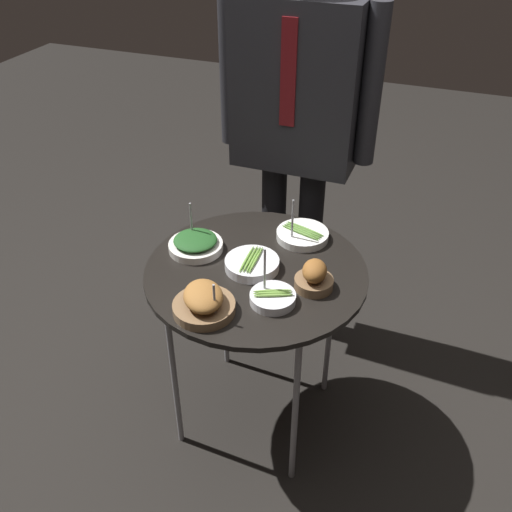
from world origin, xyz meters
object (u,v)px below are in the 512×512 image
at_px(bowl_roast_front_center, 204,302).
at_px(bowl_roast_mid_left, 314,277).
at_px(bowl_asparagus_front_right, 251,265).
at_px(bowl_asparagus_mid_right, 273,297).
at_px(bowl_asparagus_back_left, 302,235).
at_px(serving_cart, 256,281).
at_px(bowl_spinach_center, 196,244).
at_px(waiter_figure, 297,106).

relative_size(bowl_roast_front_center, bowl_roast_mid_left, 1.56).
bearing_deg(bowl_roast_front_center, bowl_asparagus_front_right, 77.63).
xyz_separation_m(bowl_asparagus_front_right, bowl_asparagus_mid_right, (0.11, -0.13, -0.00)).
height_order(bowl_asparagus_mid_right, bowl_roast_mid_left, bowl_asparagus_mid_right).
xyz_separation_m(bowl_roast_front_center, bowl_roast_mid_left, (0.26, 0.22, 0.00)).
relative_size(bowl_asparagus_front_right, bowl_asparagus_back_left, 0.97).
relative_size(serving_cart, bowl_asparagus_mid_right, 4.23).
height_order(bowl_spinach_center, bowl_asparagus_back_left, bowl_asparagus_back_left).
bearing_deg(bowl_asparagus_back_left, bowl_spinach_center, -148.40).
relative_size(bowl_asparagus_back_left, waiter_figure, 0.11).
bearing_deg(waiter_figure, bowl_roast_front_center, -90.74).
relative_size(bowl_roast_front_center, waiter_figure, 0.11).
xyz_separation_m(bowl_spinach_center, bowl_asparagus_mid_right, (0.32, -0.16, -0.01)).
height_order(bowl_roast_mid_left, waiter_figure, waiter_figure).
height_order(bowl_spinach_center, waiter_figure, waiter_figure).
height_order(bowl_spinach_center, bowl_roast_front_center, bowl_spinach_center).
bearing_deg(serving_cart, bowl_roast_mid_left, -6.97).
height_order(bowl_asparagus_front_right, waiter_figure, waiter_figure).
bearing_deg(bowl_roast_front_center, bowl_asparagus_mid_right, 33.39).
distance_m(bowl_spinach_center, bowl_asparagus_front_right, 0.21).
bearing_deg(bowl_asparagus_mid_right, bowl_roast_front_center, -146.61).
bearing_deg(waiter_figure, bowl_asparagus_mid_right, -77.09).
distance_m(bowl_asparagus_mid_right, bowl_roast_mid_left, 0.14).
relative_size(bowl_asparagus_front_right, bowl_roast_front_center, 0.93).
distance_m(serving_cart, bowl_roast_front_center, 0.26).
distance_m(bowl_asparagus_front_right, bowl_asparagus_mid_right, 0.17).
bearing_deg(waiter_figure, bowl_spinach_center, -107.87).
bearing_deg(bowl_roast_mid_left, serving_cart, 173.03).
xyz_separation_m(serving_cart, bowl_spinach_center, (-0.22, 0.03, 0.07)).
xyz_separation_m(bowl_asparagus_front_right, bowl_roast_mid_left, (0.21, -0.02, 0.02)).
xyz_separation_m(bowl_roast_mid_left, waiter_figure, (-0.25, 0.57, 0.29)).
relative_size(bowl_asparagus_mid_right, waiter_figure, 0.10).
height_order(bowl_asparagus_back_left, bowl_roast_mid_left, bowl_asparagus_back_left).
xyz_separation_m(bowl_spinach_center, bowl_roast_front_center, (0.16, -0.27, 0.01)).
distance_m(serving_cart, bowl_roast_mid_left, 0.21).
relative_size(bowl_asparagus_front_right, bowl_roast_mid_left, 1.46).
distance_m(bowl_spinach_center, bowl_roast_mid_left, 0.42).
xyz_separation_m(bowl_roast_front_center, bowl_asparagus_back_left, (0.15, 0.46, -0.02)).
height_order(bowl_asparagus_front_right, bowl_roast_front_center, bowl_roast_front_center).
xyz_separation_m(bowl_roast_front_center, waiter_figure, (0.01, 0.79, 0.29)).
xyz_separation_m(bowl_asparagus_back_left, bowl_roast_mid_left, (0.11, -0.24, 0.02)).
bearing_deg(bowl_roast_mid_left, bowl_roast_front_center, -139.96).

